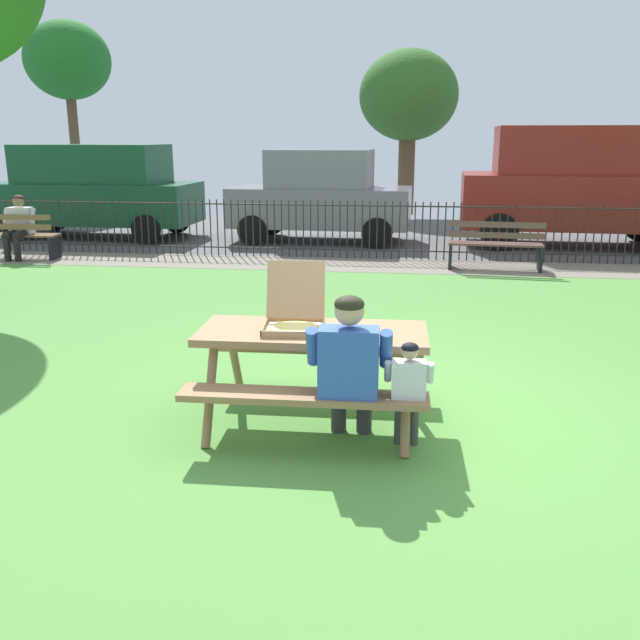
{
  "coord_description": "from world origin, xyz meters",
  "views": [
    {
      "loc": [
        -0.05,
        -5.48,
        2.24
      ],
      "look_at": [
        -0.76,
        0.05,
        0.75
      ],
      "focal_mm": 38.45,
      "sensor_mm": 36.0,
      "label": 1
    }
  ],
  "objects_px": {
    "pizza_slice_on_table": "(348,327)",
    "parked_car_center": "(578,184)",
    "child_at_table": "(408,386)",
    "pizza_box_open": "(294,316)",
    "adult_at_table": "(349,365)",
    "picnic_table_foreground": "(313,351)",
    "park_bench_left": "(14,237)",
    "far_tree_left": "(68,62)",
    "parked_car_left": "(321,195)",
    "person_on_park_bench": "(19,224)",
    "park_bench_center": "(495,246)",
    "far_tree_midleft": "(409,97)",
    "parked_car_far_left": "(95,189)"
  },
  "relations": [
    {
      "from": "parked_car_left",
      "to": "far_tree_midleft",
      "type": "height_order",
      "value": "far_tree_midleft"
    },
    {
      "from": "pizza_box_open",
      "to": "far_tree_left",
      "type": "bearing_deg",
      "value": 121.3
    },
    {
      "from": "far_tree_midleft",
      "to": "far_tree_left",
      "type": "bearing_deg",
      "value": -180.0
    },
    {
      "from": "picnic_table_foreground",
      "to": "far_tree_midleft",
      "type": "relative_size",
      "value": 0.39
    },
    {
      "from": "pizza_box_open",
      "to": "person_on_park_bench",
      "type": "xyz_separation_m",
      "value": [
        -6.41,
        6.9,
        -0.21
      ]
    },
    {
      "from": "picnic_table_foreground",
      "to": "parked_car_center",
      "type": "bearing_deg",
      "value": 67.03
    },
    {
      "from": "child_at_table",
      "to": "parked_car_center",
      "type": "distance_m",
      "value": 10.99
    },
    {
      "from": "parked_car_center",
      "to": "picnic_table_foreground",
      "type": "bearing_deg",
      "value": -112.97
    },
    {
      "from": "person_on_park_bench",
      "to": "child_at_table",
      "type": "bearing_deg",
      "value": -45.48
    },
    {
      "from": "park_bench_center",
      "to": "parked_car_center",
      "type": "relative_size",
      "value": 0.34
    },
    {
      "from": "parked_car_left",
      "to": "park_bench_left",
      "type": "bearing_deg",
      "value": -151.44
    },
    {
      "from": "pizza_box_open",
      "to": "adult_at_table",
      "type": "xyz_separation_m",
      "value": [
        0.49,
        -0.54,
        -0.21
      ]
    },
    {
      "from": "child_at_table",
      "to": "park_bench_center",
      "type": "relative_size",
      "value": 0.53
    },
    {
      "from": "child_at_table",
      "to": "far_tree_midleft",
      "type": "bearing_deg",
      "value": 90.54
    },
    {
      "from": "parked_car_center",
      "to": "far_tree_midleft",
      "type": "bearing_deg",
      "value": 122.05
    },
    {
      "from": "person_on_park_bench",
      "to": "picnic_table_foreground",
      "type": "bearing_deg",
      "value": -46.57
    },
    {
      "from": "park_bench_center",
      "to": "child_at_table",
      "type": "bearing_deg",
      "value": -101.2
    },
    {
      "from": "pizza_slice_on_table",
      "to": "parked_car_center",
      "type": "height_order",
      "value": "parked_car_center"
    },
    {
      "from": "adult_at_table",
      "to": "parked_car_center",
      "type": "relative_size",
      "value": 0.25
    },
    {
      "from": "picnic_table_foreground",
      "to": "parked_car_left",
      "type": "height_order",
      "value": "parked_car_left"
    },
    {
      "from": "park_bench_center",
      "to": "far_tree_left",
      "type": "height_order",
      "value": "far_tree_left"
    },
    {
      "from": "parked_car_center",
      "to": "far_tree_left",
      "type": "bearing_deg",
      "value": 157.49
    },
    {
      "from": "park_bench_center",
      "to": "person_on_park_bench",
      "type": "xyz_separation_m",
      "value": [
        -8.8,
        0.02,
        0.24
      ]
    },
    {
      "from": "park_bench_center",
      "to": "parked_car_left",
      "type": "bearing_deg",
      "value": 139.12
    },
    {
      "from": "pizza_slice_on_table",
      "to": "park_bench_center",
      "type": "relative_size",
      "value": 0.15
    },
    {
      "from": "adult_at_table",
      "to": "child_at_table",
      "type": "height_order",
      "value": "adult_at_table"
    },
    {
      "from": "pizza_box_open",
      "to": "park_bench_center",
      "type": "relative_size",
      "value": 0.37
    },
    {
      "from": "picnic_table_foreground",
      "to": "adult_at_table",
      "type": "xyz_separation_m",
      "value": [
        0.33,
        -0.49,
        0.06
      ]
    },
    {
      "from": "person_on_park_bench",
      "to": "parked_car_center",
      "type": "height_order",
      "value": "parked_car_center"
    },
    {
      "from": "picnic_table_foreground",
      "to": "pizza_slice_on_table",
      "type": "relative_size",
      "value": 7.36
    },
    {
      "from": "park_bench_center",
      "to": "parked_car_left",
      "type": "relative_size",
      "value": 0.41
    },
    {
      "from": "pizza_slice_on_table",
      "to": "far_tree_midleft",
      "type": "relative_size",
      "value": 0.05
    },
    {
      "from": "pizza_slice_on_table",
      "to": "far_tree_midleft",
      "type": "xyz_separation_m",
      "value": [
        0.34,
        15.53,
        2.56
      ]
    },
    {
      "from": "park_bench_left",
      "to": "parked_car_far_left",
      "type": "xyz_separation_m",
      "value": [
        0.28,
        2.97,
        0.68
      ]
    },
    {
      "from": "pizza_slice_on_table",
      "to": "parked_car_center",
      "type": "distance_m",
      "value": 10.57
    },
    {
      "from": "pizza_slice_on_table",
      "to": "adult_at_table",
      "type": "relative_size",
      "value": 0.21
    },
    {
      "from": "pizza_box_open",
      "to": "adult_at_table",
      "type": "distance_m",
      "value": 0.75
    },
    {
      "from": "picnic_table_foreground",
      "to": "park_bench_center",
      "type": "distance_m",
      "value": 7.27
    },
    {
      "from": "parked_car_left",
      "to": "far_tree_left",
      "type": "bearing_deg",
      "value": 145.78
    },
    {
      "from": "adult_at_table",
      "to": "child_at_table",
      "type": "distance_m",
      "value": 0.45
    },
    {
      "from": "parked_car_left",
      "to": "parked_car_center",
      "type": "relative_size",
      "value": 0.83
    },
    {
      "from": "parked_car_center",
      "to": "pizza_slice_on_table",
      "type": "bearing_deg",
      "value": -111.84
    },
    {
      "from": "pizza_slice_on_table",
      "to": "adult_at_table",
      "type": "distance_m",
      "value": 0.61
    },
    {
      "from": "parked_car_center",
      "to": "far_tree_midleft",
      "type": "height_order",
      "value": "far_tree_midleft"
    },
    {
      "from": "park_bench_left",
      "to": "far_tree_left",
      "type": "xyz_separation_m",
      "value": [
        -2.96,
        8.7,
        4.01
      ]
    },
    {
      "from": "person_on_park_bench",
      "to": "parked_car_far_left",
      "type": "bearing_deg",
      "value": 86.64
    },
    {
      "from": "child_at_table",
      "to": "pizza_box_open",
      "type": "bearing_deg",
      "value": 148.71
    },
    {
      "from": "adult_at_table",
      "to": "picnic_table_foreground",
      "type": "bearing_deg",
      "value": 124.07
    },
    {
      "from": "pizza_slice_on_table",
      "to": "child_at_table",
      "type": "bearing_deg",
      "value": -50.98
    },
    {
      "from": "picnic_table_foreground",
      "to": "far_tree_left",
      "type": "bearing_deg",
      "value": 121.64
    }
  ]
}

